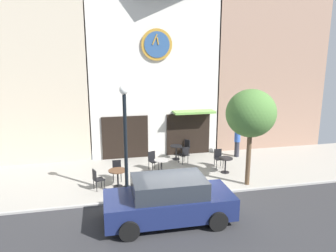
{
  "coord_description": "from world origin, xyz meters",
  "views": [
    {
      "loc": [
        -2.96,
        -11.35,
        5.59
      ],
      "look_at": [
        0.18,
        2.71,
        2.29
      ],
      "focal_mm": 34.39,
      "sensor_mm": 36.0,
      "label": 1
    }
  ],
  "objects_px": {
    "cafe_chair_near_tree": "(153,159)",
    "parked_car_navy": "(169,200)",
    "street_tree": "(251,114)",
    "cafe_chair_curbside": "(97,178)",
    "street_lamp": "(126,141)",
    "cafe_chair_facing_street": "(117,169)",
    "cafe_table_near_curb": "(225,162)",
    "cafe_chair_corner": "(186,146)",
    "cafe_table_center_left": "(118,175)",
    "cafe_chair_outer": "(218,157)",
    "cafe_chair_near_lamp": "(184,154)",
    "cafe_table_center": "(162,164)",
    "cafe_table_rightmost": "(176,150)",
    "pedestrian_blue": "(237,141)"
  },
  "relations": [
    {
      "from": "cafe_chair_near_tree",
      "to": "parked_car_navy",
      "type": "distance_m",
      "value": 4.97
    },
    {
      "from": "street_tree",
      "to": "cafe_chair_curbside",
      "type": "height_order",
      "value": "street_tree"
    },
    {
      "from": "street_lamp",
      "to": "cafe_chair_facing_street",
      "type": "height_order",
      "value": "street_lamp"
    },
    {
      "from": "cafe_table_near_curb",
      "to": "cafe_chair_curbside",
      "type": "bearing_deg",
      "value": -173.23
    },
    {
      "from": "cafe_table_near_curb",
      "to": "cafe_chair_corner",
      "type": "height_order",
      "value": "cafe_chair_corner"
    },
    {
      "from": "cafe_table_center_left",
      "to": "cafe_chair_facing_street",
      "type": "xyz_separation_m",
      "value": [
        0.02,
        0.78,
        -0.03
      ]
    },
    {
      "from": "cafe_table_center_left",
      "to": "cafe_chair_outer",
      "type": "relative_size",
      "value": 0.87
    },
    {
      "from": "cafe_chair_near_lamp",
      "to": "cafe_chair_corner",
      "type": "bearing_deg",
      "value": 70.61
    },
    {
      "from": "street_lamp",
      "to": "cafe_chair_curbside",
      "type": "relative_size",
      "value": 4.9
    },
    {
      "from": "cafe_table_near_curb",
      "to": "cafe_chair_outer",
      "type": "distance_m",
      "value": 0.82
    },
    {
      "from": "street_tree",
      "to": "cafe_table_center",
      "type": "height_order",
      "value": "street_tree"
    },
    {
      "from": "cafe_table_near_curb",
      "to": "cafe_chair_corner",
      "type": "relative_size",
      "value": 0.81
    },
    {
      "from": "cafe_table_rightmost",
      "to": "cafe_chair_near_lamp",
      "type": "xyz_separation_m",
      "value": [
        0.23,
        -0.78,
        0.03
      ]
    },
    {
      "from": "cafe_table_near_curb",
      "to": "parked_car_navy",
      "type": "distance_m",
      "value": 5.25
    },
    {
      "from": "cafe_table_center_left",
      "to": "cafe_table_rightmost",
      "type": "relative_size",
      "value": 1.04
    },
    {
      "from": "cafe_table_center_left",
      "to": "cafe_chair_near_tree",
      "type": "relative_size",
      "value": 0.87
    },
    {
      "from": "cafe_table_near_curb",
      "to": "pedestrian_blue",
      "type": "height_order",
      "value": "pedestrian_blue"
    },
    {
      "from": "cafe_chair_facing_street",
      "to": "parked_car_navy",
      "type": "height_order",
      "value": "parked_car_navy"
    },
    {
      "from": "cafe_chair_corner",
      "to": "pedestrian_blue",
      "type": "xyz_separation_m",
      "value": [
        2.68,
        -0.76,
        0.33
      ]
    },
    {
      "from": "street_lamp",
      "to": "pedestrian_blue",
      "type": "xyz_separation_m",
      "value": [
        6.36,
        3.62,
        -1.38
      ]
    },
    {
      "from": "street_lamp",
      "to": "cafe_table_center_left",
      "type": "distance_m",
      "value": 1.93
    },
    {
      "from": "cafe_chair_near_tree",
      "to": "parked_car_navy",
      "type": "bearing_deg",
      "value": -93.64
    },
    {
      "from": "cafe_table_rightmost",
      "to": "cafe_chair_corner",
      "type": "relative_size",
      "value": 0.83
    },
    {
      "from": "cafe_chair_corner",
      "to": "cafe_chair_outer",
      "type": "distance_m",
      "value": 2.35
    },
    {
      "from": "street_lamp",
      "to": "cafe_chair_near_lamp",
      "type": "bearing_deg",
      "value": 43.97
    },
    {
      "from": "cafe_chair_corner",
      "to": "cafe_chair_outer",
      "type": "bearing_deg",
      "value": -62.52
    },
    {
      "from": "street_lamp",
      "to": "cafe_chair_outer",
      "type": "bearing_deg",
      "value": 25.73
    },
    {
      "from": "cafe_chair_curbside",
      "to": "cafe_chair_facing_street",
      "type": "bearing_deg",
      "value": 45.94
    },
    {
      "from": "pedestrian_blue",
      "to": "parked_car_navy",
      "type": "relative_size",
      "value": 0.39
    },
    {
      "from": "cafe_table_center",
      "to": "cafe_chair_near_tree",
      "type": "xyz_separation_m",
      "value": [
        -0.28,
        0.8,
        0.01
      ]
    },
    {
      "from": "pedestrian_blue",
      "to": "cafe_table_center_left",
      "type": "bearing_deg",
      "value": -157.74
    },
    {
      "from": "cafe_table_near_curb",
      "to": "cafe_table_rightmost",
      "type": "bearing_deg",
      "value": 126.6
    },
    {
      "from": "cafe_table_center",
      "to": "cafe_chair_curbside",
      "type": "relative_size",
      "value": 0.84
    },
    {
      "from": "cafe_chair_corner",
      "to": "cafe_chair_facing_street",
      "type": "distance_m",
      "value": 4.79
    },
    {
      "from": "cafe_table_center_left",
      "to": "cafe_table_rightmost",
      "type": "height_order",
      "value": "cafe_table_center_left"
    },
    {
      "from": "cafe_table_center",
      "to": "cafe_chair_curbside",
      "type": "height_order",
      "value": "cafe_chair_curbside"
    },
    {
      "from": "cafe_chair_curbside",
      "to": "cafe_chair_near_lamp",
      "type": "bearing_deg",
      "value": 28.15
    },
    {
      "from": "street_tree",
      "to": "cafe_chair_facing_street",
      "type": "distance_m",
      "value": 6.29
    },
    {
      "from": "cafe_chair_curbside",
      "to": "cafe_table_center",
      "type": "bearing_deg",
      "value": 19.74
    },
    {
      "from": "cafe_chair_facing_street",
      "to": "cafe_table_center",
      "type": "bearing_deg",
      "value": 4.05
    },
    {
      "from": "cafe_table_center_left",
      "to": "cafe_table_near_curb",
      "type": "distance_m",
      "value": 5.13
    },
    {
      "from": "cafe_table_center",
      "to": "cafe_table_center_left",
      "type": "bearing_deg",
      "value": -155.86
    },
    {
      "from": "cafe_table_center",
      "to": "cafe_chair_curbside",
      "type": "bearing_deg",
      "value": -160.26
    },
    {
      "from": "street_lamp",
      "to": "cafe_chair_corner",
      "type": "relative_size",
      "value": 4.9
    },
    {
      "from": "street_lamp",
      "to": "pedestrian_blue",
      "type": "distance_m",
      "value": 7.44
    },
    {
      "from": "cafe_chair_outer",
      "to": "cafe_chair_near_tree",
      "type": "bearing_deg",
      "value": 174.24
    },
    {
      "from": "cafe_chair_near_lamp",
      "to": "cafe_chair_curbside",
      "type": "distance_m",
      "value": 4.99
    },
    {
      "from": "cafe_table_center_left",
      "to": "cafe_table_rightmost",
      "type": "bearing_deg",
      "value": 42.39
    },
    {
      "from": "pedestrian_blue",
      "to": "cafe_chair_facing_street",
      "type": "bearing_deg",
      "value": -163.72
    },
    {
      "from": "parked_car_navy",
      "to": "cafe_chair_curbside",
      "type": "bearing_deg",
      "value": 127.2
    }
  ]
}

